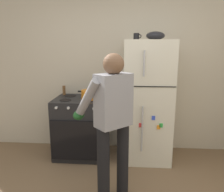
# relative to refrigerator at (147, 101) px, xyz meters

# --- Properties ---
(kitchen_wall_back) EXTENTS (6.00, 0.10, 2.70)m
(kitchen_wall_back) POSITION_rel_refrigerator_xyz_m (-0.48, 0.38, 0.48)
(kitchen_wall_back) COLOR beige
(kitchen_wall_back) RESTS_ON ground
(refrigerator) EXTENTS (0.68, 0.72, 1.75)m
(refrigerator) POSITION_rel_refrigerator_xyz_m (0.00, 0.00, 0.00)
(refrigerator) COLOR silver
(refrigerator) RESTS_ON ground
(stove_range) EXTENTS (0.76, 0.67, 0.91)m
(stove_range) POSITION_rel_refrigerator_xyz_m (-1.00, -0.01, -0.42)
(stove_range) COLOR black
(stove_range) RESTS_ON ground
(person_cook) EXTENTS (0.66, 0.69, 1.60)m
(person_cook) POSITION_rel_refrigerator_xyz_m (-0.45, -1.02, 0.08)
(person_cook) COLOR black
(person_cook) RESTS_ON ground
(red_pot) EXTENTS (0.35, 0.25, 0.13)m
(red_pot) POSITION_rel_refrigerator_xyz_m (-0.84, -0.05, 0.10)
(red_pot) COLOR orange
(red_pot) RESTS_ON stove_range
(coffee_mug) EXTENTS (0.11, 0.08, 0.10)m
(coffee_mug) POSITION_rel_refrigerator_xyz_m (-0.18, 0.05, 0.92)
(coffee_mug) COLOR black
(coffee_mug) RESTS_ON refrigerator
(pepper_mill) EXTENTS (0.05, 0.05, 0.15)m
(pepper_mill) POSITION_rel_refrigerator_xyz_m (-1.30, 0.20, 0.11)
(pepper_mill) COLOR brown
(pepper_mill) RESTS_ON stove_range
(mixing_bowl) EXTENTS (0.26, 0.26, 0.11)m
(mixing_bowl) POSITION_rel_refrigerator_xyz_m (0.08, 0.00, 0.93)
(mixing_bowl) COLOR black
(mixing_bowl) RESTS_ON refrigerator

